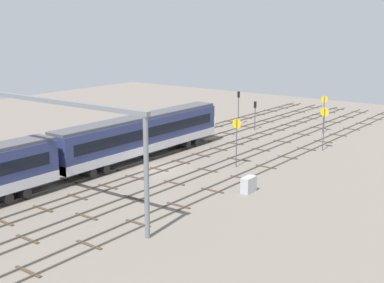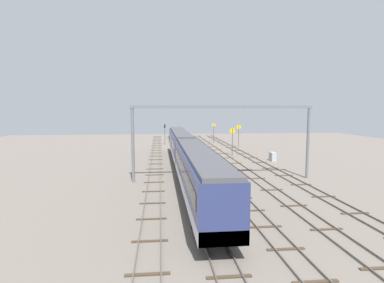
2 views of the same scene
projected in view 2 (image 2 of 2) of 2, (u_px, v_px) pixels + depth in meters
ground_plane at (206, 161)px, 52.03m from camera, size 115.52×115.52×0.00m
track_near_foreground at (255, 160)px, 52.90m from camera, size 99.52×2.40×0.16m
track_second_near at (231, 160)px, 52.46m from camera, size 99.52×2.40×0.16m
track_middle at (206, 161)px, 52.02m from camera, size 99.52×2.40×0.16m
track_with_train at (181, 161)px, 51.58m from camera, size 99.52×2.40×0.16m
track_far_background at (155, 162)px, 51.14m from camera, size 99.52×2.40×0.16m
train at (186, 154)px, 41.76m from camera, size 50.40×3.24×4.80m
overhead_gantry at (223, 123)px, 37.44m from camera, size 0.40×22.25×9.12m
speed_sign_near_foreground at (232, 137)px, 57.89m from camera, size 0.14×1.05×5.17m
speed_sign_mid_trackside at (239, 132)px, 70.54m from camera, size 0.14×1.05×5.16m
speed_sign_far_trackside at (214, 130)px, 79.54m from camera, size 0.14×0.92×5.15m
signal_light_trackside_approach at (181, 134)px, 75.06m from camera, size 0.31×0.32×4.05m
signal_light_trackside_departure at (165, 131)px, 76.48m from camera, size 0.31×0.32×4.95m
relay_cabinet at (273, 157)px, 52.29m from camera, size 1.59×0.79×1.44m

